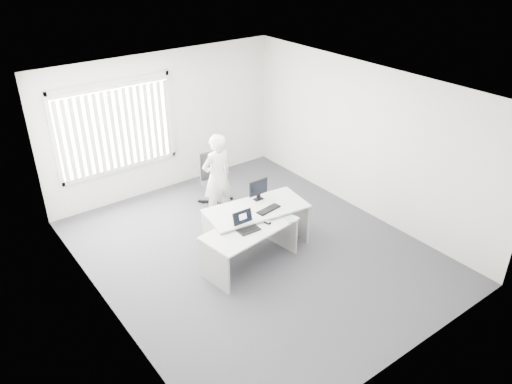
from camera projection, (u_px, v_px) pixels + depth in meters
ground at (254, 251)px, 8.43m from camera, size 6.00×6.00×0.00m
wall_back at (164, 123)px, 9.88m from camera, size 5.00×0.02×2.80m
wall_front at (412, 272)px, 5.65m from camera, size 5.00×0.02×2.80m
wall_left at (99, 229)px, 6.44m from camera, size 0.02×6.00×2.80m
wall_right at (364, 140)px, 9.08m from camera, size 0.02×6.00×2.80m
ceiling at (254, 89)px, 7.10m from camera, size 5.00×6.00×0.02m
window at (116, 127)px, 9.25m from camera, size 2.32×0.06×1.76m
blinds at (117, 130)px, 9.22m from camera, size 2.20×0.10×1.50m
desk_near at (250, 238)px, 7.87m from camera, size 1.62×0.93×0.70m
desk_far at (256, 219)px, 8.30m from camera, size 1.76×1.00×0.76m
office_chair at (214, 188)px, 9.73m from camera, size 0.67×0.67×1.04m
person at (217, 177)px, 9.01m from camera, size 0.63×0.42×1.67m
laptop at (248, 223)px, 7.65m from camera, size 0.35×0.31×0.27m
paper_sheet at (264, 221)px, 7.94m from camera, size 0.34×0.28×0.00m
mouse at (267, 222)px, 7.87m from camera, size 0.08×0.11×0.04m
booklet at (290, 219)px, 7.99m from camera, size 0.20×0.24×0.01m
keyboard at (269, 209)px, 8.12m from camera, size 0.45×0.21×0.02m
monitor at (258, 190)px, 8.36m from camera, size 0.36×0.11×0.36m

